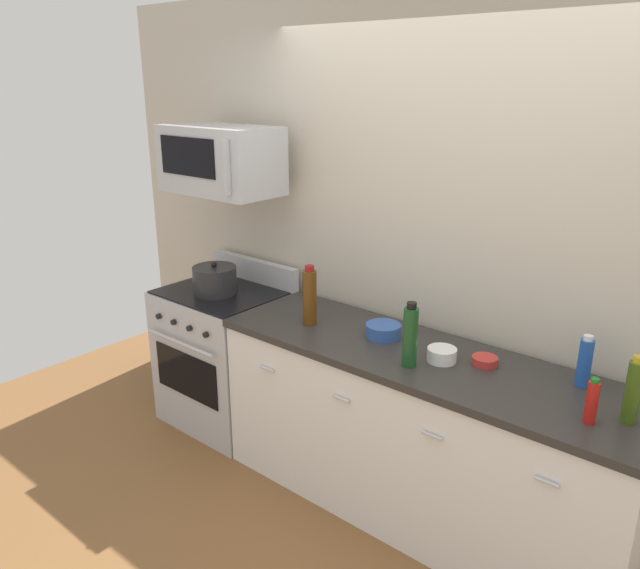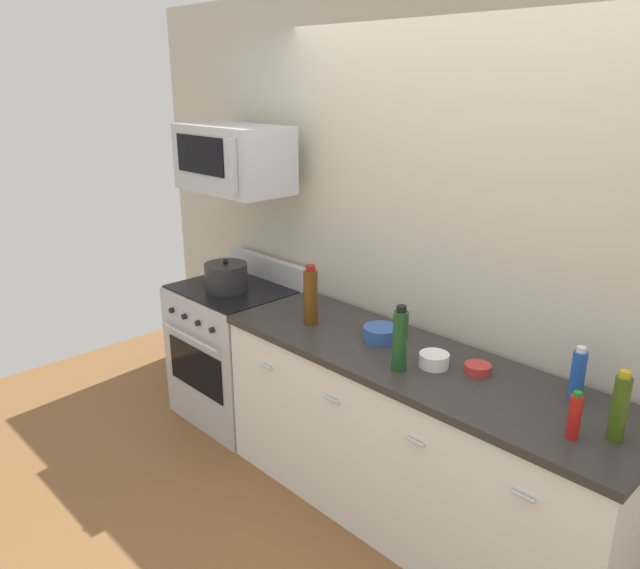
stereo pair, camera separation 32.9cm
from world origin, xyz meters
name	(u,v)px [view 1 (the left image)]	position (x,y,z in m)	size (l,w,h in m)	color
ground_plane	(413,509)	(0.00, 0.00, 0.00)	(6.37, 6.37, 0.00)	brown
back_wall	(467,254)	(0.00, 0.41, 1.35)	(5.31, 0.10, 2.70)	beige
counter_unit	(417,436)	(0.00, 0.00, 0.46)	(2.22, 0.66, 0.92)	white
range_oven	(225,355)	(-1.48, 0.00, 0.47)	(0.76, 0.69, 1.07)	#B7BABF
microwave	(221,160)	(-1.48, 0.05, 1.75)	(0.74, 0.44, 0.40)	#B7BABF
bottle_hot_sauce_red	(592,402)	(0.83, -0.12, 1.01)	(0.05, 0.05, 0.19)	#B21914
bottle_wine_amber	(310,297)	(-0.69, -0.05, 1.08)	(0.08, 0.08, 0.34)	#59330F
bottle_wine_green	(410,336)	(0.01, -0.14, 1.07)	(0.07, 0.07, 0.32)	#19471E
bottle_olive_oil	(633,391)	(0.95, -0.01, 1.05)	(0.06, 0.06, 0.28)	#385114
bottle_soda_blue	(585,362)	(0.71, 0.18, 1.03)	(0.06, 0.06, 0.24)	#1E4CA5
bowl_red_small	(485,360)	(0.28, 0.10, 0.94)	(0.12, 0.12, 0.04)	#B72D28
bowl_white_ceramic	(441,355)	(0.11, 0.00, 0.95)	(0.14, 0.14, 0.07)	white
bowl_blue_mixing	(383,330)	(-0.27, 0.06, 0.96)	(0.19, 0.19, 0.07)	#2D519E
stockpot	(215,280)	(-1.48, -0.05, 1.01)	(0.28, 0.28, 0.21)	#262628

